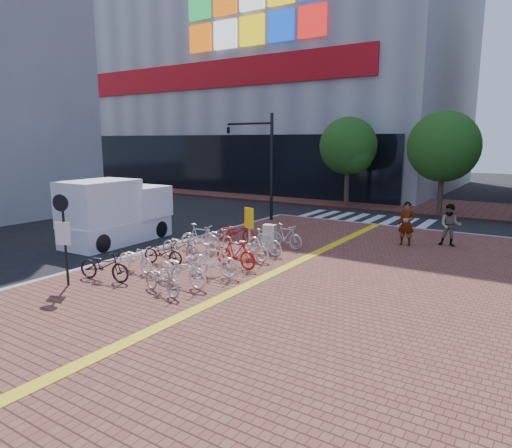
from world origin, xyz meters
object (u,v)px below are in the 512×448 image
Objects in this scene: bike_12 at (264,242)px; traffic_light_pole at (251,147)px; bike_11 at (249,247)px; pedestrian_b at (450,225)px; bike_0 at (104,265)px; box_truck at (115,213)px; pedestrian_a at (407,224)px; bike_9 at (214,260)px; bike_8 at (181,269)px; bike_1 at (135,259)px; bike_10 at (236,253)px; bike_7 at (162,279)px; bike_4 at (200,238)px; bike_3 at (180,246)px; bike_2 at (163,253)px; bike_5 at (218,237)px; yellow_sign at (249,222)px; bike_13 at (285,236)px; notice_sign at (63,229)px; bike_6 at (237,231)px; utility_box at (270,238)px.

bike_12 is 9.42m from traffic_light_pole.
pedestrian_b reaches higher than bike_11.
box_truck is at bearing 35.33° from bike_0.
bike_9 is at bearing -118.41° from pedestrian_a.
bike_8 is 1.10× the size of bike_9.
pedestrian_b is 14.58m from box_truck.
bike_10 reaches higher than bike_1.
bike_7 is 0.84× the size of bike_8.
bike_7 is at bearing -67.50° from traffic_light_pole.
bike_4 is 0.94× the size of bike_8.
bike_3 is 4.99m from box_truck.
bike_5 is (0.04, 3.22, 0.01)m from bike_2.
yellow_sign is at bearing -31.47° from bike_0.
pedestrian_b is (5.63, 4.10, 0.39)m from bike_13.
bike_0 is at bearing 59.59° from notice_sign.
box_truck is at bearing 93.43° from bike_11.
pedestrian_a is 10.20m from traffic_light_pole.
bike_4 reaches higher than bike_5.
bike_4 is (-0.09, 1.29, 0.06)m from bike_3.
bike_6 is at bearing -156.83° from pedestrian_b.
bike_8 reaches higher than bike_7.
bike_8 is 1.19× the size of bike_13.
bike_8 reaches higher than bike_12.
pedestrian_a reaches higher than bike_8.
bike_1 is 0.95× the size of pedestrian_b.
notice_sign reaches higher than bike_13.
bike_5 is 1.28m from bike_6.
traffic_light_pole reaches higher than bike_4.
utility_box is at bearing -37.37° from bike_2.
pedestrian_b reaches higher than utility_box.
bike_1 is 2.66m from notice_sign.
pedestrian_b is 1.68× the size of utility_box.
bike_4 is at bearing 2.93° from box_truck.
bike_10 is at bearing -48.28° from bike_0.
bike_0 is 1.01× the size of pedestrian_a.
bike_6 is 4.19m from bike_10.
bike_8 is at bearing 32.87° from notice_sign.
notice_sign is at bearing 161.22° from bike_12.
bike_4 is 5.78m from notice_sign.
yellow_sign is at bearing -91.41° from bike_5.
yellow_sign is at bearing -40.05° from bike_2.
box_truck reaches higher than bike_1.
traffic_light_pole is (-5.19, 12.54, 3.61)m from bike_7.
yellow_sign is at bearing 7.97° from box_truck.
pedestrian_b is at bearing -71.97° from bike_6.
bike_4 is at bearing 118.13° from bike_12.
bike_1 is at bearing 165.47° from bike_2.
bike_4 is 2.34m from bike_11.
pedestrian_a reaches higher than bike_6.
traffic_light_pole is (-2.82, 7.95, 3.49)m from bike_4.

